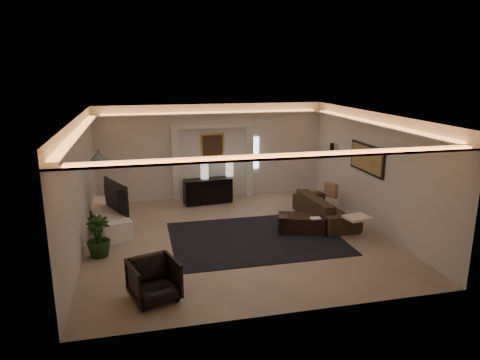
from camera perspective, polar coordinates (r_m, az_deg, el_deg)
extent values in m
plane|color=tan|center=(10.61, -0.32, -7.41)|extent=(7.00, 7.00, 0.00)
plane|color=white|center=(9.90, -0.34, 8.37)|extent=(7.00, 7.00, 0.00)
plane|color=silver|center=(13.51, -3.64, 3.75)|extent=(7.00, 0.00, 7.00)
plane|color=silver|center=(6.94, 6.16, -6.70)|extent=(7.00, 0.00, 7.00)
plane|color=silver|center=(10.01, -20.27, -0.92)|extent=(0.00, 7.00, 7.00)
plane|color=silver|center=(11.43, 17.04, 1.18)|extent=(0.00, 7.00, 7.00)
cube|color=silver|center=(9.94, -0.34, 6.77)|extent=(7.00, 7.00, 0.04)
cube|color=white|center=(13.80, 1.93, 3.57)|extent=(0.25, 0.03, 1.00)
cube|color=black|center=(10.51, 2.07, -7.58)|extent=(4.00, 3.00, 0.01)
cube|color=silver|center=(13.35, -8.42, 1.96)|extent=(0.22, 0.20, 2.20)
cube|color=silver|center=(13.72, 1.20, 2.45)|extent=(0.22, 0.20, 2.20)
cube|color=silver|center=(13.29, -3.62, 7.07)|extent=(2.52, 0.20, 0.12)
cube|color=tan|center=(13.45, -3.63, 4.57)|extent=(0.74, 0.04, 0.74)
cube|color=#4C2D1E|center=(13.43, -3.61, 4.55)|extent=(0.62, 0.02, 0.62)
cube|color=black|center=(11.62, 16.27, 2.71)|extent=(0.04, 1.64, 0.74)
cube|color=tan|center=(11.61, 16.16, 2.70)|extent=(0.02, 1.50, 0.62)
cylinder|color=black|center=(13.24, 11.94, 4.26)|extent=(0.12, 0.12, 0.22)
cube|color=silver|center=(11.31, -19.25, 1.90)|extent=(0.10, 0.55, 0.04)
cube|color=black|center=(13.06, -4.22, -1.37)|extent=(1.46, 0.58, 0.71)
cylinder|color=beige|center=(12.96, -4.67, 1.65)|extent=(0.30, 0.30, 0.52)
cylinder|color=beige|center=(13.23, -1.38, 1.95)|extent=(0.25, 0.25, 0.52)
cube|color=white|center=(11.71, -17.20, -4.76)|extent=(1.42, 2.67, 0.49)
imported|color=black|center=(11.27, -16.52, -2.23)|extent=(1.27, 0.71, 0.76)
cylinder|color=#362417|center=(12.75, -17.04, -1.25)|extent=(0.18, 0.18, 0.38)
imported|color=slate|center=(10.93, -17.99, 2.74)|extent=(0.43, 0.43, 0.39)
imported|color=black|center=(9.86, -18.02, -7.08)|extent=(0.64, 0.64, 0.89)
imported|color=black|center=(11.80, 11.06, -3.64)|extent=(2.36, 1.01, 0.68)
cube|color=beige|center=(10.60, 15.07, -4.76)|extent=(0.63, 0.55, 0.06)
cube|color=#A17853|center=(12.77, 11.79, -1.30)|extent=(0.28, 0.44, 0.42)
cube|color=black|center=(10.97, 8.02, -5.66)|extent=(1.27, 0.94, 0.42)
imported|color=#37291D|center=(10.55, 5.49, -4.99)|extent=(0.40, 0.40, 0.08)
cube|color=white|center=(10.71, 9.84, -4.98)|extent=(0.25, 0.18, 0.03)
imported|color=black|center=(7.92, -11.18, -12.72)|extent=(0.99, 1.00, 0.73)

